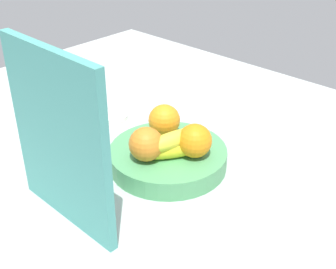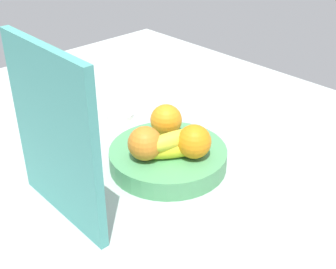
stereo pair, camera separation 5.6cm
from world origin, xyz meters
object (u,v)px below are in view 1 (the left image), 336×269
fruit_bowl (168,158)px  orange_front_right (146,144)px  orange_front_left (164,120)px  banana_bunch (173,145)px  orange_center (195,141)px  cutting_board (59,140)px  jar_lid (114,116)px

fruit_bowl → orange_front_right: size_ratio=3.56×
orange_front_left → banana_bunch: (-8.51, 6.05, -0.80)cm
orange_center → orange_front_right: bearing=50.7°
orange_front_right → cutting_board: bearing=86.3°
fruit_bowl → orange_center: orange_center is taller
orange_front_right → cutting_board: cutting_board is taller
orange_center → jar_lid: bearing=-8.4°
banana_bunch → cutting_board: bearing=78.9°
orange_front_right → orange_center: size_ratio=1.00×
orange_center → jar_lid: size_ratio=1.01×
banana_bunch → jar_lid: size_ratio=2.27×
orange_front_left → jar_lid: orange_front_left is taller
orange_front_left → orange_center: (-11.80, 2.47, 0.00)cm
orange_front_right → cutting_board: 22.95cm
orange_center → banana_bunch: bearing=47.4°
fruit_bowl → orange_center: bearing=-160.7°
orange_center → cutting_board: bearing=74.2°
jar_lid → orange_front_right: bearing=153.3°
jar_lid → fruit_bowl: bearing=165.5°
orange_center → banana_bunch: size_ratio=0.44×
orange_center → orange_front_left: bearing=-11.8°
fruit_bowl → banana_bunch: banana_bunch is taller
banana_bunch → orange_center: bearing=-132.6°
fruit_bowl → orange_front_right: (0.75, 6.36, 6.20)cm
jar_lid → cutting_board: bearing=126.6°
fruit_bowl → banana_bunch: (-2.95, 1.40, 5.40)cm
banana_bunch → orange_front_right: bearing=53.3°
jar_lid → orange_center: bearing=171.6°
orange_front_right → cutting_board: size_ratio=0.22×
cutting_board → orange_front_right: bearing=-92.8°
orange_center → jar_lid: 35.13cm
orange_front_left → jar_lid: 23.57cm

